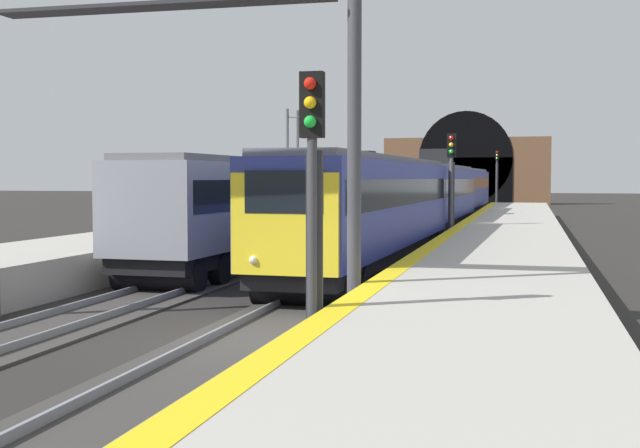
{
  "coord_description": "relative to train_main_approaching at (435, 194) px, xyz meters",
  "views": [
    {
      "loc": [
        -15.16,
        -5.24,
        3.2
      ],
      "look_at": [
        8.72,
        0.83,
        1.81
      ],
      "focal_mm": 46.52,
      "sensor_mm": 36.0,
      "label": 1
    }
  ],
  "objects": [
    {
      "name": "platform_right_edge_strip",
      "position": [
        -31.99,
        -2.3,
        -1.14
      ],
      "size": [
        112.0,
        0.5,
        0.01
      ],
      "primitive_type": "cube",
      "color": "yellow",
      "rests_on": "platform_right"
    },
    {
      "name": "railway_signal_near",
      "position": [
        -34.3,
        -1.85,
        0.74
      ],
      "size": [
        0.39,
        0.38,
        4.88
      ],
      "rotation": [
        0.0,
        0.0,
        3.14
      ],
      "color": "#38383D",
      "rests_on": "ground_plane"
    },
    {
      "name": "tunnel_portal",
      "position": [
        53.77,
        2.29,
        1.79
      ],
      "size": [
        2.16,
        19.69,
        11.09
      ],
      "color": "brown",
      "rests_on": "ground_plane"
    },
    {
      "name": "overhead_signal_gantry",
      "position": [
        -31.05,
        2.29,
        3.43
      ],
      "size": [
        0.7,
        8.56,
        7.57
      ],
      "color": "#3F3F47",
      "rests_on": "ground_plane"
    },
    {
      "name": "ground_plane",
      "position": [
        -31.99,
        -0.0,
        -2.23
      ],
      "size": [
        320.0,
        320.0,
        0.0
      ],
      "primitive_type": "plane",
      "color": "#282623"
    },
    {
      "name": "track_main_line",
      "position": [
        -31.99,
        -0.0,
        -2.19
      ],
      "size": [
        160.0,
        2.72,
        0.21
      ],
      "color": "#383533",
      "rests_on": "ground_plane"
    },
    {
      "name": "train_adjacent_platform",
      "position": [
        1.03,
        4.59,
        -0.01
      ],
      "size": [
        56.51,
        3.23,
        4.76
      ],
      "rotation": [
        0.0,
        0.0,
        -0.02
      ],
      "color": "gray",
      "rests_on": "ground_plane"
    },
    {
      "name": "railway_signal_far",
      "position": [
        40.93,
        -1.85,
        1.35
      ],
      "size": [
        0.39,
        0.38,
        6.0
      ],
      "rotation": [
        0.0,
        0.0,
        3.14
      ],
      "color": "#38383D",
      "rests_on": "ground_plane"
    },
    {
      "name": "catenary_mast_far",
      "position": [
        9.44,
        11.5,
        1.91
      ],
      "size": [
        0.22,
        2.37,
        8.05
      ],
      "color": "#595B60",
      "rests_on": "ground_plane"
    },
    {
      "name": "railway_signal_mid",
      "position": [
        -10.26,
        -1.85,
        0.87
      ],
      "size": [
        0.39,
        0.38,
        5.13
      ],
      "rotation": [
        0.0,
        0.0,
        3.14
      ],
      "color": "#4C4C54",
      "rests_on": "ground_plane"
    },
    {
      "name": "catenary_mast_near",
      "position": [
        12.1,
        11.51,
        1.94
      ],
      "size": [
        0.22,
        1.9,
        8.16
      ],
      "color": "#595B60",
      "rests_on": "ground_plane"
    },
    {
      "name": "platform_right",
      "position": [
        -31.99,
        -4.3,
        -1.69
      ],
      "size": [
        112.0,
        4.5,
        1.09
      ],
      "primitive_type": "cube",
      "color": "#ADA89E",
      "rests_on": "ground_plane"
    },
    {
      "name": "track_adjacent_line",
      "position": [
        -31.99,
        4.59,
        -2.19
      ],
      "size": [
        160.0,
        2.66,
        0.21
      ],
      "color": "#383533",
      "rests_on": "ground_plane"
    },
    {
      "name": "train_main_approaching",
      "position": [
        0.0,
        0.0,
        0.0
      ],
      "size": [
        57.94,
        3.21,
        4.79
      ],
      "rotation": [
        0.0,
        0.0,
        3.12
      ],
      "color": "navy",
      "rests_on": "ground_plane"
    }
  ]
}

